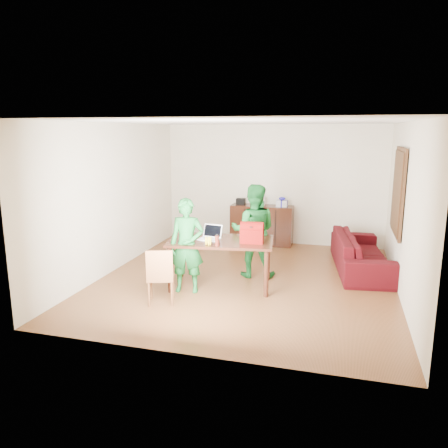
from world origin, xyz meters
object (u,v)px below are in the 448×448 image
(chair, at_px, (161,287))
(person_near, at_px, (187,246))
(table, at_px, (221,246))
(bottle, at_px, (217,240))
(person_far, at_px, (254,231))
(laptop, at_px, (209,237))
(red_bag, at_px, (252,235))
(sofa, at_px, (361,253))

(chair, bearing_deg, person_near, 50.98)
(table, bearing_deg, bottle, -91.22)
(table, distance_m, person_far, 0.80)
(bottle, bearing_deg, laptop, 124.91)
(red_bag, xyz_separation_m, sofa, (1.76, 1.57, -0.60))
(chair, bearing_deg, sofa, 21.25)
(bottle, distance_m, sofa, 3.00)
(person_near, height_order, bottle, person_near)
(table, relative_size, person_far, 1.10)
(person_near, bearing_deg, person_far, 40.85)
(chair, bearing_deg, laptop, 43.71)
(table, height_order, sofa, table)
(chair, bearing_deg, table, 35.98)
(person_far, bearing_deg, red_bag, 91.59)
(bottle, xyz_separation_m, red_bag, (0.49, 0.34, 0.04))
(bottle, bearing_deg, chair, -141.69)
(sofa, bearing_deg, laptop, 114.84)
(sofa, bearing_deg, red_bag, 124.36)
(person_far, relative_size, red_bag, 4.55)
(laptop, relative_size, bottle, 1.93)
(person_near, relative_size, person_far, 0.92)
(table, bearing_deg, person_far, 50.55)
(bottle, bearing_deg, person_far, 70.70)
(chair, relative_size, sofa, 0.38)
(red_bag, distance_m, sofa, 2.43)
(person_far, xyz_separation_m, laptop, (-0.61, -0.71, 0.01))
(table, height_order, red_bag, red_bag)
(chair, xyz_separation_m, laptop, (0.48, 0.91, 0.59))
(laptop, bearing_deg, person_near, -120.33)
(chair, relative_size, person_near, 0.56)
(laptop, xyz_separation_m, sofa, (2.49, 1.56, -0.51))
(person_far, bearing_deg, bottle, 62.79)
(person_far, bearing_deg, person_near, 42.26)
(person_far, distance_m, bottle, 1.11)
(bottle, height_order, sofa, bottle)
(laptop, relative_size, red_bag, 0.98)
(chair, distance_m, laptop, 1.18)
(bottle, relative_size, red_bag, 0.51)
(table, relative_size, person_near, 1.19)
(person_near, xyz_separation_m, person_far, (0.87, 1.04, 0.07))
(chair, xyz_separation_m, person_near, (0.21, 0.57, 0.51))
(table, bearing_deg, laptop, -177.96)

